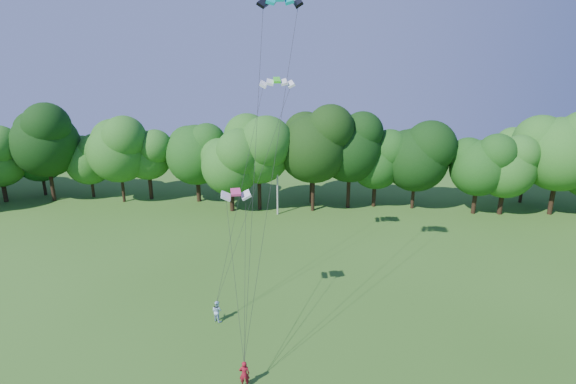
{
  "coord_description": "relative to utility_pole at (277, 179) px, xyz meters",
  "views": [
    {
      "loc": [
        4.05,
        -17.74,
        18.29
      ],
      "look_at": [
        1.96,
        13.0,
        8.86
      ],
      "focal_mm": 28.0,
      "sensor_mm": 36.0,
      "label": 1
    }
  ],
  "objects": [
    {
      "name": "tree_back_center",
      "position": [
        4.16,
        1.64,
        3.83
      ],
      "size": [
        8.98,
        8.98,
        13.06
      ],
      "color": "black",
      "rests_on": "ground"
    },
    {
      "name": "kite_flyer_right",
      "position": [
        -2.29,
        -22.77,
        -3.53
      ],
      "size": [
        0.97,
        0.91,
        1.58
      ],
      "primitive_type": "imported",
      "rotation": [
        0.0,
        0.0,
        2.6
      ],
      "color": "#B1D8F6",
      "rests_on": "ground"
    },
    {
      "name": "kite_pink",
      "position": [
        -0.67,
        -22.55,
        5.32
      ],
      "size": [
        2.14,
        1.41,
        0.3
      ],
      "rotation": [
        0.0,
        0.0,
        0.25
      ],
      "color": "#C93772",
      "rests_on": "ground"
    },
    {
      "name": "tree_back_west",
      "position": [
        -32.34,
        5.62,
        2.27
      ],
      "size": [
        7.26,
        7.26,
        10.56
      ],
      "color": "black",
      "rests_on": "ground"
    },
    {
      "name": "utility_pole",
      "position": [
        0.0,
        0.0,
        0.0
      ],
      "size": [
        1.57,
        0.77,
        8.43
      ],
      "rotation": [
        0.0,
        0.0,
        -0.43
      ],
      "color": "#AAAAA1",
      "rests_on": "ground"
    },
    {
      "name": "kite_green",
      "position": [
        1.28,
        -13.66,
        12.03
      ],
      "size": [
        2.89,
        1.63,
        0.46
      ],
      "rotation": [
        0.0,
        0.0,
        0.15
      ],
      "color": "#3BE121",
      "rests_on": "ground"
    },
    {
      "name": "kite_flyer_left",
      "position": [
        0.73,
        -29.22,
        -3.5
      ],
      "size": [
        0.65,
        0.46,
        1.65
      ],
      "primitive_type": "imported",
      "rotation": [
        0.0,
        0.0,
        3.26
      ],
      "color": "maroon",
      "rests_on": "ground"
    },
    {
      "name": "tree_back_east",
      "position": [
        30.95,
        6.67,
        2.69
      ],
      "size": [
        7.72,
        7.72,
        11.23
      ],
      "color": "#302013",
      "rests_on": "ground"
    }
  ]
}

